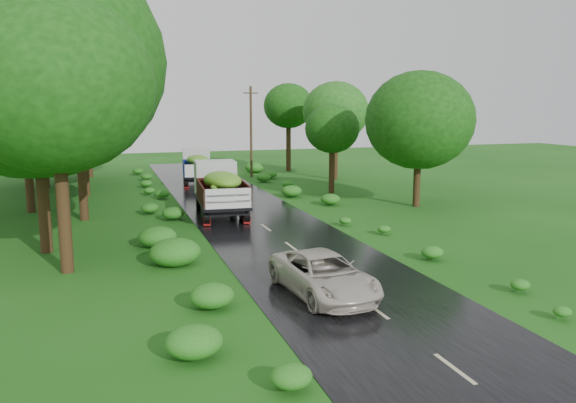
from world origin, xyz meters
name	(u,v)px	position (x,y,z in m)	size (l,w,h in m)	color
ground	(376,310)	(0.00, 0.00, 0.00)	(120.00, 120.00, 0.00)	#154B10
road	(316,265)	(0.00, 5.00, 0.01)	(6.50, 80.00, 0.02)	black
road_lines	(307,258)	(0.00, 6.00, 0.02)	(0.12, 69.60, 0.00)	#BFB78C
truck_near	(219,186)	(-1.50, 16.16, 1.60)	(2.87, 6.88, 2.82)	black
truck_far	(197,165)	(-0.67, 29.28, 1.47)	(2.86, 6.39, 2.60)	black
car	(324,275)	(-0.99, 1.75, 0.69)	(2.21, 4.79, 1.33)	beige
utility_pole	(251,131)	(4.29, 31.62, 3.92)	(1.32, 0.42, 7.62)	#382616
trees_left	(56,89)	(-10.05, 22.31, 7.00)	(7.71, 33.10, 9.86)	black
trees_right	(346,116)	(9.56, 23.94, 5.26)	(6.07, 23.32, 7.35)	black
shrubs	(256,214)	(0.00, 14.00, 0.35)	(11.90, 44.00, 0.70)	#276417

